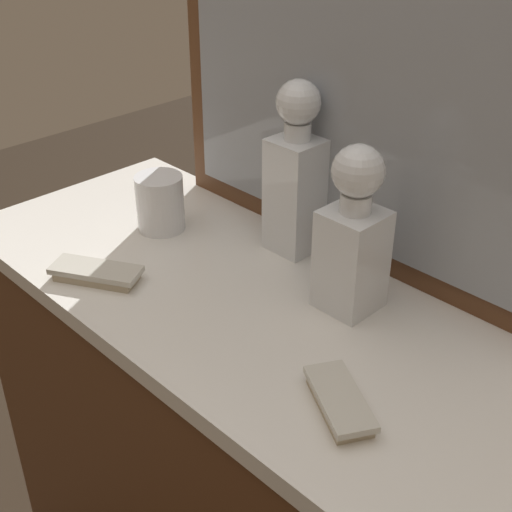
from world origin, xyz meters
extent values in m
cube|color=brown|center=(0.00, 0.00, 0.42)|extent=(1.13, 0.46, 0.84)
cube|color=silver|center=(0.00, 0.00, 0.86)|extent=(1.17, 0.48, 0.03)
cube|color=brown|center=(0.00, 0.22, 1.25)|extent=(0.80, 0.03, 0.74)
cube|color=gray|center=(0.00, 0.21, 1.25)|extent=(0.72, 0.01, 0.66)
cube|color=white|center=(0.11, 0.09, 0.96)|extent=(0.09, 0.09, 0.17)
cube|color=#9E5619|center=(0.11, 0.09, 0.93)|extent=(0.07, 0.07, 0.10)
cylinder|color=white|center=(0.11, 0.09, 1.06)|extent=(0.05, 0.05, 0.03)
sphere|color=white|center=(0.11, 0.09, 1.11)|extent=(0.08, 0.08, 0.08)
cube|color=white|center=(-0.07, 0.17, 0.98)|extent=(0.08, 0.08, 0.21)
cube|color=#9E5619|center=(-0.07, 0.17, 0.94)|extent=(0.07, 0.07, 0.14)
cylinder|color=white|center=(-0.07, 0.17, 1.10)|extent=(0.05, 0.05, 0.03)
sphere|color=white|center=(-0.07, 0.17, 1.15)|extent=(0.08, 0.08, 0.08)
cylinder|color=white|center=(-0.30, 0.04, 0.93)|extent=(0.09, 0.09, 0.11)
cylinder|color=silver|center=(-0.30, 0.04, 0.88)|extent=(0.09, 0.09, 0.01)
cube|color=#B7A88C|center=(0.26, -0.10, 0.88)|extent=(0.13, 0.10, 0.01)
cube|color=beige|center=(0.26, -0.10, 0.90)|extent=(0.14, 0.12, 0.01)
cube|color=#B7A88C|center=(-0.23, -0.15, 0.88)|extent=(0.14, 0.11, 0.01)
cube|color=beige|center=(-0.23, -0.15, 0.90)|extent=(0.16, 0.13, 0.01)
camera|label=1|loc=(0.68, -0.66, 1.52)|focal=49.54mm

